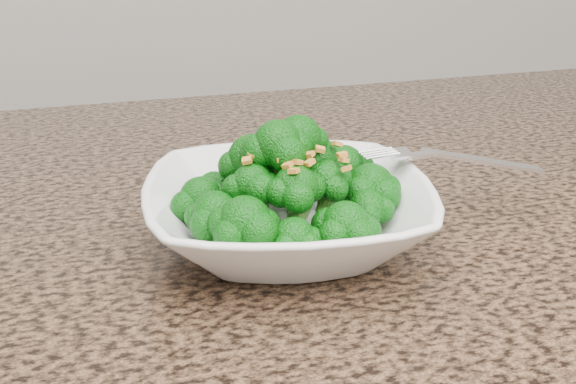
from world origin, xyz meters
name	(u,v)px	position (x,y,z in m)	size (l,w,h in m)	color
granite_counter	(179,262)	(0.00, 0.30, 0.89)	(1.64, 1.04, 0.03)	brown
bowl	(288,215)	(0.09, 0.27, 0.93)	(0.24, 0.24, 0.06)	white
broccoli_pile	(288,139)	(0.09, 0.27, 1.00)	(0.21, 0.21, 0.07)	#0A5F0B
garlic_topping	(288,91)	(0.09, 0.27, 1.04)	(0.13, 0.13, 0.01)	gold
fork	(425,155)	(0.22, 0.28, 0.97)	(0.20, 0.03, 0.01)	silver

